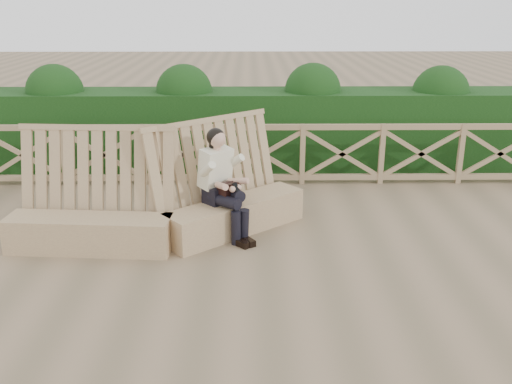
{
  "coord_description": "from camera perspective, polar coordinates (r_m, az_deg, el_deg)",
  "views": [
    {
      "loc": [
        -0.23,
        -6.4,
        3.24
      ],
      "look_at": [
        -0.15,
        0.4,
        0.9
      ],
      "focal_mm": 40.0,
      "sensor_mm": 36.0,
      "label": 1
    }
  ],
  "objects": [
    {
      "name": "woman",
      "position": [
        7.95,
        -3.41,
        1.17
      ],
      "size": [
        0.85,
        0.93,
        1.54
      ],
      "rotation": [
        0.0,
        0.0,
        0.77
      ],
      "color": "black",
      "rests_on": "ground"
    },
    {
      "name": "guardrail",
      "position": [
        10.26,
        0.66,
        3.8
      ],
      "size": [
        10.1,
        0.09,
        1.1
      ],
      "color": "#937755",
      "rests_on": "ground"
    },
    {
      "name": "ground",
      "position": [
        7.18,
        1.26,
        -7.85
      ],
      "size": [
        60.0,
        60.0,
        0.0
      ],
      "primitive_type": "plane",
      "color": "brown",
      "rests_on": "ground"
    },
    {
      "name": "hedge",
      "position": [
        11.38,
        0.52,
        6.34
      ],
      "size": [
        12.0,
        1.2,
        1.5
      ],
      "primitive_type": "cube",
      "color": "black",
      "rests_on": "ground"
    },
    {
      "name": "bench",
      "position": [
        8.05,
        -9.21,
        -1.91
      ],
      "size": [
        4.05,
        2.03,
        1.6
      ],
      "rotation": [
        0.0,
        0.0,
        0.26
      ],
      "color": "#927153",
      "rests_on": "ground"
    }
  ]
}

